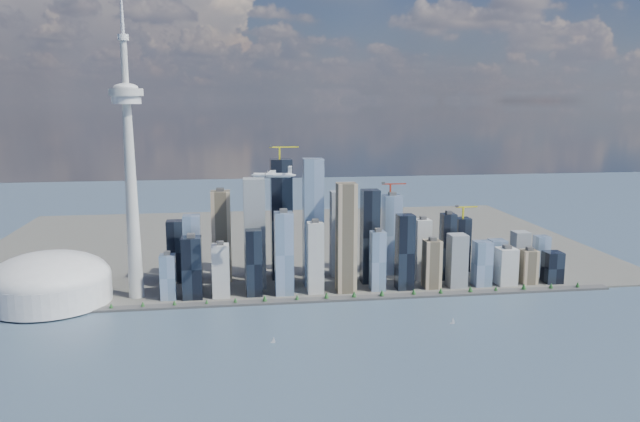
{
  "coord_description": "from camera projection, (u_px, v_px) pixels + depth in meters",
  "views": [
    {
      "loc": [
        -130.77,
        -773.47,
        340.78
      ],
      "look_at": [
        17.34,
        260.0,
        156.3
      ],
      "focal_mm": 35.0,
      "sensor_mm": 36.0,
      "label": 1
    }
  ],
  "objects": [
    {
      "name": "skyscraper_cluster",
      "position": [
        337.0,
        244.0,
        1154.32
      ],
      "size": [
        736.0,
        142.0,
        256.74
      ],
      "color": "black",
      "rests_on": "land"
    },
    {
      "name": "sailboat_east",
      "position": [
        453.0,
        322.0,
        966.57
      ],
      "size": [
        7.52,
        4.06,
        10.55
      ],
      "rotation": [
        0.0,
        0.0,
        -0.33
      ],
      "color": "silver",
      "rests_on": "ground"
    },
    {
      "name": "ground",
      "position": [
        335.0,
        360.0,
        831.53
      ],
      "size": [
        4000.0,
        4000.0,
        0.0
      ],
      "primitive_type": "plane",
      "color": "#354D5D",
      "rests_on": "ground"
    },
    {
      "name": "needle_tower",
      "position": [
        130.0,
        164.0,
        1050.77
      ],
      "size": [
        56.0,
        56.0,
        550.5
      ],
      "color": "#AEAEA8",
      "rests_on": "land"
    },
    {
      "name": "shoreline_trees",
      "position": [
        311.0,
        296.0,
        1073.7
      ],
      "size": [
        960.53,
        7.2,
        8.8
      ],
      "color": "#3F2D1E",
      "rests_on": "seawall"
    },
    {
      "name": "airplane",
      "position": [
        273.0,
        175.0,
        978.48
      ],
      "size": [
        71.2,
        63.28,
        17.41
      ],
      "rotation": [
        0.0,
        0.0,
        -0.19
      ],
      "color": "silver",
      "rests_on": "ground"
    },
    {
      "name": "sailboat_west",
      "position": [
        273.0,
        341.0,
        890.28
      ],
      "size": [
        7.08,
        3.44,
        9.84
      ],
      "rotation": [
        0.0,
        0.0,
        -0.27
      ],
      "color": "silver",
      "rests_on": "ground"
    },
    {
      "name": "land",
      "position": [
        287.0,
        243.0,
        1513.62
      ],
      "size": [
        1400.0,
        900.0,
        3.0
      ],
      "primitive_type": "cube",
      "color": "#4C4C47",
      "rests_on": "ground"
    },
    {
      "name": "dome_stadium",
      "position": [
        50.0,
        281.0,
        1055.64
      ],
      "size": [
        200.0,
        200.0,
        86.0
      ],
      "color": "silver",
      "rests_on": "land"
    },
    {
      "name": "seawall",
      "position": [
        311.0,
        300.0,
        1074.88
      ],
      "size": [
        1100.0,
        22.0,
        4.0
      ],
      "primitive_type": "cube",
      "color": "#383838",
      "rests_on": "ground"
    }
  ]
}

